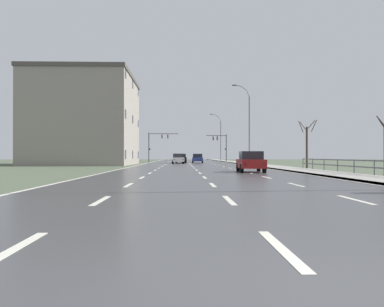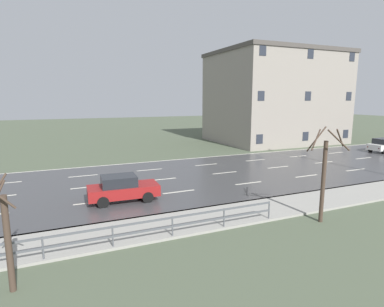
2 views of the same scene
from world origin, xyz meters
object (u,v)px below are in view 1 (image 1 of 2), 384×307
Objects in this scene: street_lamp_distant at (220,138)px; brick_building at (86,120)px; car_near_right at (251,162)px; traffic_signal_right at (221,143)px; street_lamp_midground at (248,126)px; traffic_signal_left at (156,141)px; car_far_left at (178,159)px; car_mid_centre at (181,158)px; car_distant at (198,158)px.

brick_building reaches higher than street_lamp_distant.
traffic_signal_right is at bearing 88.98° from car_near_right.
street_lamp_midground is 0.64× the size of brick_building.
traffic_signal_left is 1.45× the size of car_far_left.
traffic_signal_right is 1.33× the size of car_far_left.
car_mid_centre is at bearing -65.79° from traffic_signal_left.
car_near_right is at bearing -93.50° from traffic_signal_right.
car_mid_centre and car_distant have the same top height.
traffic_signal_right is at bearing 47.60° from brick_building.
street_lamp_distant is at bearing 66.99° from car_far_left.
car_mid_centre is 1.01× the size of car_distant.
brick_building is (-16.13, -10.98, 5.40)m from car_distant.
car_near_right is at bearing -85.59° from car_mid_centre.
car_far_left is 1.00× the size of car_near_right.
brick_building reaches higher than street_lamp_midground.
brick_building is at bearing -132.40° from traffic_signal_right.
street_lamp_midground is 14.30m from car_far_left.
car_far_left is at bearing 24.19° from brick_building.
street_lamp_midground reaches higher than car_mid_centre.
brick_building reaches higher than traffic_signal_right.
car_distant is at bearing 54.58° from car_far_left.
traffic_signal_left is at bearing 71.16° from brick_building.
traffic_signal_left is 12.67m from car_mid_centre.
car_far_left is at bearing 132.76° from street_lamp_midground.
car_near_right and car_distant have the same top height.
car_distant is at bearing -106.24° from street_lamp_distant.
car_far_left is at bearing 102.92° from car_near_right.
car_near_right is (-3.56, -20.86, -4.36)m from street_lamp_midground.
car_mid_centre is (-8.81, 17.35, -4.36)m from street_lamp_midground.
brick_building is at bearing -125.12° from street_lamp_distant.
car_far_left is 15.08m from brick_building.
street_lamp_distant is (-0.02, 35.61, 0.04)m from street_lamp_midground.
brick_building is at bearing 128.93° from car_near_right.
street_lamp_midground reaches higher than traffic_signal_left.
car_far_left is 1.00× the size of car_mid_centre.
car_near_right is at bearing -93.59° from street_lamp_distant.
street_lamp_midground is 16.91m from car_distant.
traffic_signal_right is (-0.58, 27.78, -1.35)m from street_lamp_midground.
traffic_signal_right is 13.62m from car_mid_centre.
street_lamp_midground is at bearing -89.97° from street_lamp_distant.
street_lamp_midground is 1.74× the size of traffic_signal_left.
street_lamp_distant is 2.55× the size of car_distant.
street_lamp_distant reaches higher than car_far_left.
traffic_signal_left is at bearing 110.80° from car_mid_centre.
car_far_left and car_distant have the same top height.
car_mid_centre and car_near_right have the same top height.
brick_building is at bearing -159.01° from car_far_left.
traffic_signal_right is 1.33× the size of car_mid_centre.
traffic_signal_left is 25.71m from brick_building.
car_distant is at bearing -59.38° from traffic_signal_left.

